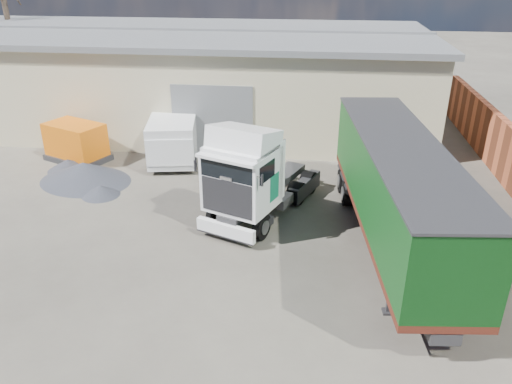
# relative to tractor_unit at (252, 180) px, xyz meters

# --- Properties ---
(ground) EXTENTS (120.00, 120.00, 0.00)m
(ground) POSITION_rel_tractor_unit_xyz_m (-0.81, -3.51, -1.68)
(ground) COLOR #2A2722
(ground) RESTS_ON ground
(warehouse) EXTENTS (30.60, 12.60, 5.42)m
(warehouse) POSITION_rel_tractor_unit_xyz_m (-6.81, 12.49, 0.99)
(warehouse) COLOR #BEB492
(warehouse) RESTS_ON ground
(tractor_unit) EXTENTS (4.25, 6.23, 3.98)m
(tractor_unit) POSITION_rel_tractor_unit_xyz_m (0.00, 0.00, 0.00)
(tractor_unit) COLOR black
(tractor_unit) RESTS_ON ground
(box_trailer) EXTENTS (3.56, 11.59, 3.79)m
(box_trailer) POSITION_rel_tractor_unit_xyz_m (4.96, -1.25, 0.64)
(box_trailer) COLOR #2D2D30
(box_trailer) RESTS_ON ground
(panel_van) EXTENTS (3.08, 5.61, 2.17)m
(panel_van) POSITION_rel_tractor_unit_xyz_m (-4.67, 6.07, -0.55)
(panel_van) COLOR black
(panel_van) RESTS_ON ground
(orange_skip) EXTENTS (3.46, 2.89, 1.85)m
(orange_skip) POSITION_rel_tractor_unit_xyz_m (-9.36, 5.16, -0.87)
(orange_skip) COLOR #2D2D30
(orange_skip) RESTS_ON ground
(gravel_heap) EXTENTS (5.34, 5.34, 0.89)m
(gravel_heap) POSITION_rel_tractor_unit_xyz_m (-7.97, 2.75, -1.26)
(gravel_heap) COLOR black
(gravel_heap) RESTS_ON ground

